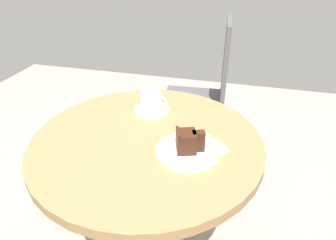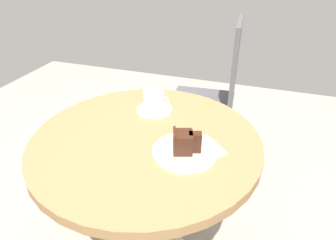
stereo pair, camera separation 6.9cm
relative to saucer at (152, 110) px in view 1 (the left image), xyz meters
name	(u,v)px [view 1 (the left image)]	position (x,y,z in m)	size (l,w,h in m)	color
cafe_table	(148,163)	(0.04, -0.20, -0.12)	(0.82, 0.82, 0.70)	olive
saucer	(152,110)	(0.00, 0.00, 0.00)	(0.15, 0.15, 0.01)	white
coffee_cup	(151,100)	(0.00, 0.01, 0.04)	(0.12, 0.09, 0.07)	white
teaspoon	(151,114)	(0.01, -0.05, 0.01)	(0.08, 0.07, 0.00)	silver
cake_plate	(188,151)	(0.20, -0.24, 0.00)	(0.22, 0.22, 0.01)	white
cake_slice	(188,141)	(0.20, -0.25, 0.04)	(0.10, 0.08, 0.08)	#381E14
fork	(204,143)	(0.25, -0.20, 0.01)	(0.14, 0.05, 0.00)	silver
napkin	(203,146)	(0.24, -0.20, 0.00)	(0.19, 0.19, 0.00)	tan
cafe_chair	(209,87)	(0.16, 0.62, -0.15)	(0.41, 0.41, 0.95)	#4C4C51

